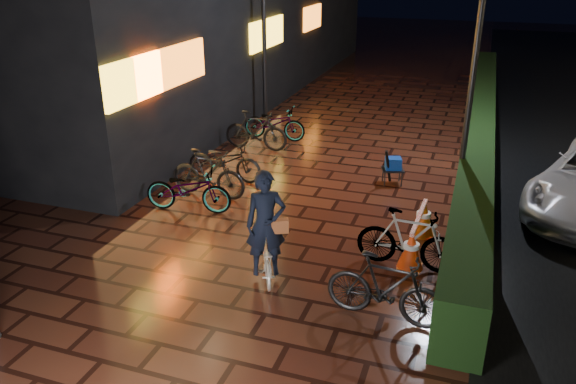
% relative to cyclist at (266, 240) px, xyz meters
% --- Properties ---
extents(ground, '(80.00, 80.00, 0.00)m').
position_rel_cyclist_xyz_m(ground, '(-0.21, 0.67, -0.70)').
color(ground, '#381911').
rests_on(ground, ground).
extents(hedge, '(0.70, 20.00, 1.00)m').
position_rel_cyclist_xyz_m(hedge, '(3.09, 8.67, -0.20)').
color(hedge, black).
rests_on(hedge, ground).
extents(lamp_post_hedge, '(0.44, 0.23, 4.74)m').
position_rel_cyclist_xyz_m(lamp_post_hedge, '(2.79, 4.23, 1.91)').
color(lamp_post_hedge, black).
rests_on(lamp_post_hedge, ground).
extents(lamp_post_sf, '(0.48, 0.15, 4.98)m').
position_rel_cyclist_xyz_m(lamp_post_sf, '(-3.26, 8.38, 2.04)').
color(lamp_post_sf, black).
rests_on(lamp_post_sf, ground).
extents(cyclist, '(0.97, 1.39, 1.89)m').
position_rel_cyclist_xyz_m(cyclist, '(0.00, 0.00, 0.00)').
color(cyclist, white).
rests_on(cyclist, ground).
extents(traffic_barrier, '(0.50, 1.77, 0.71)m').
position_rel_cyclist_xyz_m(traffic_barrier, '(2.23, 1.73, -0.35)').
color(traffic_barrier, '#EB3A0C').
rests_on(traffic_barrier, ground).
extents(cart_assembly, '(0.59, 0.62, 0.92)m').
position_rel_cyclist_xyz_m(cart_assembly, '(1.29, 4.75, -0.23)').
color(cart_assembly, black).
rests_on(cart_assembly, ground).
extents(parked_bikes_storefront, '(2.01, 5.92, 1.06)m').
position_rel_cyclist_xyz_m(parked_bikes_storefront, '(-2.49, 4.30, -0.20)').
color(parked_bikes_storefront, black).
rests_on(parked_bikes_storefront, ground).
extents(parked_bikes_hedge, '(1.90, 2.21, 1.06)m').
position_rel_cyclist_xyz_m(parked_bikes_hedge, '(2.10, 0.27, -0.17)').
color(parked_bikes_hedge, black).
rests_on(parked_bikes_hedge, ground).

